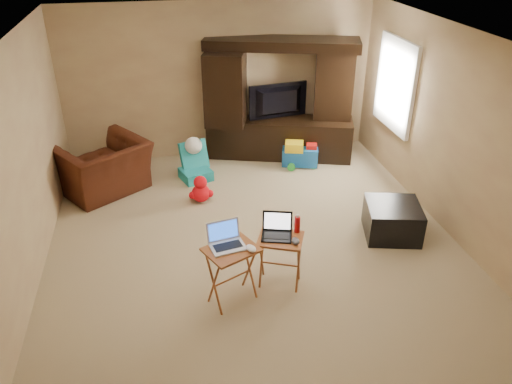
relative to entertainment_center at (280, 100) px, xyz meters
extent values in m
plane|color=tan|center=(-0.93, -2.42, -0.98)|extent=(5.50, 5.50, 0.00)
plane|color=silver|center=(-0.93, -2.42, 1.52)|extent=(5.50, 5.50, 0.00)
plane|color=tan|center=(-0.93, 0.33, 0.27)|extent=(5.00, 0.00, 5.00)
plane|color=tan|center=(-0.93, -5.17, 0.27)|extent=(5.00, 0.00, 5.00)
plane|color=tan|center=(-3.43, -2.42, 0.27)|extent=(0.00, 5.50, 5.50)
plane|color=tan|center=(1.57, -2.42, 0.27)|extent=(0.00, 5.50, 5.50)
plane|color=white|center=(1.55, -0.87, 0.42)|extent=(0.00, 1.20, 1.20)
cube|color=white|center=(1.53, -0.87, 0.42)|extent=(0.06, 1.14, 1.34)
cube|color=black|center=(0.00, 0.00, 0.00)|extent=(2.46, 1.28, 1.95)
imported|color=black|center=(0.00, 0.00, -0.04)|extent=(1.00, 0.27, 0.57)
imported|color=#45190E|center=(-2.82, -0.72, -0.60)|extent=(1.54, 1.51, 0.76)
cube|color=black|center=(0.83, -2.64, -0.76)|extent=(0.80, 0.80, 0.42)
cube|color=#9A5225|center=(-1.36, -3.48, -0.65)|extent=(0.63, 0.58, 0.66)
cube|color=#A85828|center=(-0.80, -3.31, -0.67)|extent=(0.58, 0.53, 0.61)
cube|color=silver|center=(-1.39, -3.45, -0.20)|extent=(0.39, 0.34, 0.24)
cube|color=black|center=(-0.84, -3.29, -0.25)|extent=(0.38, 0.34, 0.24)
ellipsoid|color=white|center=(-1.17, -3.55, -0.29)|extent=(0.13, 0.16, 0.05)
ellipsoid|color=#424248|center=(-0.67, -3.43, -0.34)|extent=(0.09, 0.13, 0.05)
cylinder|color=red|center=(-0.60, -3.23, -0.28)|extent=(0.06, 0.06, 0.19)
camera|label=1|loc=(-1.92, -7.55, 2.61)|focal=35.00mm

